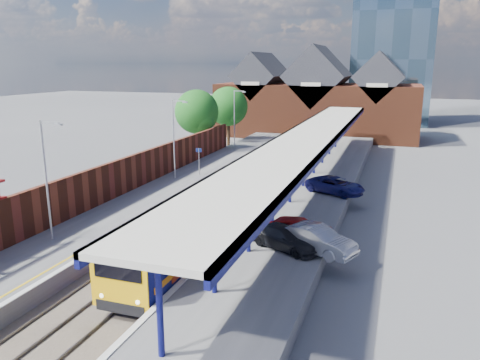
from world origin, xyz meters
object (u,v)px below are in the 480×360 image
object	(u,v)px
train	(291,149)
parked_car_silver	(316,239)
lamp_post_c	(175,134)
parked_car_red	(298,228)
lamp_post_d	(235,116)
platform_sign	(199,157)
parked_car_blue	(335,185)
lamp_post_b	(47,173)
parked_car_dark	(285,238)

from	to	relation	value
train	parked_car_silver	world-z (taller)	train
lamp_post_c	parked_car_red	size ratio (longest dim) A/B	1.66
parked_car_red	lamp_post_d	bearing A→B (deg)	14.40
platform_sign	parked_car_red	size ratio (longest dim) A/B	0.59
lamp_post_c	parked_car_blue	world-z (taller)	lamp_post_c
parked_car_silver	lamp_post_b	bearing A→B (deg)	124.29
platform_sign	train	bearing A→B (deg)	55.89
lamp_post_b	parked_car_silver	distance (m)	15.52
lamp_post_b	parked_car_blue	bearing A→B (deg)	47.51
lamp_post_b	parked_car_dark	distance (m)	13.93
parked_car_red	parked_car_blue	distance (m)	11.01
lamp_post_b	parked_car_dark	size ratio (longest dim) A/B	1.62
parked_car_red	parked_car_dark	distance (m)	1.51
parked_car_silver	platform_sign	bearing A→B (deg)	64.73
parked_car_red	parked_car_silver	distance (m)	1.96
train	lamp_post_b	bearing A→B (deg)	-105.89
lamp_post_b	parked_car_blue	xyz separation A→B (m)	(14.23, 15.53, -3.34)
train	platform_sign	bearing A→B (deg)	-124.11
lamp_post_c	parked_car_red	xyz separation A→B (m)	(13.56, -11.46, -3.28)
train	parked_car_blue	world-z (taller)	train
parked_car_silver	parked_car_dark	distance (m)	1.71
platform_sign	lamp_post_d	bearing A→B (deg)	95.56
parked_car_silver	parked_car_blue	size ratio (longest dim) A/B	0.95
parked_car_silver	parked_car_blue	distance (m)	12.47
lamp_post_b	platform_sign	size ratio (longest dim) A/B	2.80
parked_car_silver	parked_car_blue	world-z (taller)	parked_car_silver
train	lamp_post_b	size ratio (longest dim) A/B	9.42
train	lamp_post_c	xyz separation A→B (m)	(-7.86, -11.59, 2.87)
lamp_post_b	parked_car_dark	world-z (taller)	lamp_post_b
platform_sign	parked_car_blue	xyz separation A→B (m)	(12.86, -2.47, -1.03)
train	parked_car_dark	size ratio (longest dim) A/B	15.23
parked_car_blue	platform_sign	bearing A→B (deg)	102.08
parked_car_dark	lamp_post_b	bearing A→B (deg)	127.98
lamp_post_b	lamp_post_c	xyz separation A→B (m)	(0.00, 16.00, 0.00)
lamp_post_c	train	bearing A→B (deg)	55.86
train	parked_car_blue	xyz separation A→B (m)	(6.37, -12.06, -0.47)
lamp_post_b	parked_car_red	size ratio (longest dim) A/B	1.66
parked_car_red	lamp_post_c	bearing A→B (deg)	37.93
platform_sign	parked_car_red	xyz separation A→B (m)	(12.20, -13.46, -0.97)
train	lamp_post_b	distance (m)	28.83
parked_car_dark	parked_car_blue	bearing A→B (deg)	19.81
platform_sign	parked_car_blue	world-z (taller)	platform_sign
platform_sign	parked_car_silver	bearing A→B (deg)	-47.87
platform_sign	parked_car_blue	bearing A→B (deg)	-10.87
train	parked_car_blue	distance (m)	13.64
lamp_post_c	parked_car_dark	world-z (taller)	lamp_post_c
parked_car_red	parked_car_blue	size ratio (longest dim) A/B	0.89
lamp_post_d	parked_car_blue	distance (m)	22.02
lamp_post_d	platform_sign	bearing A→B (deg)	-84.44
lamp_post_d	parked_car_blue	xyz separation A→B (m)	(14.23, -16.47, -3.34)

